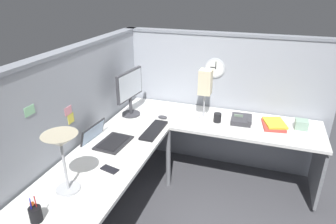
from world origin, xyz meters
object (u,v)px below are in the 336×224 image
laptop (105,139)px  desk_lamp_paper (205,84)px  monitor (130,90)px  cell_phone (110,169)px  office_phone (242,120)px  computer_mouse (163,117)px  book_stack (274,124)px  pen_cup (36,214)px  wall_clock (215,68)px  desk_lamp_dome (61,145)px  keyboard (154,130)px  coffee_mug (217,118)px  tissue_box (301,124)px

laptop → desk_lamp_paper: (0.82, -0.75, 0.36)m
monitor → cell_phone: size_ratio=3.47×
cell_phone → office_phone: size_ratio=0.67×
computer_mouse → book_stack: book_stack is taller
pen_cup → desk_lamp_paper: 1.96m
computer_mouse → pen_cup: size_ratio=0.58×
cell_phone → wall_clock: 1.67m
desk_lamp_dome → keyboard: bearing=-13.7°
pen_cup → coffee_mug: pen_cup is taller
cell_phone → desk_lamp_paper: bearing=-9.3°
monitor → keyboard: 0.55m
cell_phone → monitor: bearing=28.6°
book_stack → coffee_mug: bearing=98.6°
laptop → cell_phone: bearing=-145.6°
laptop → tissue_box: bearing=-63.3°
desk_lamp_dome → coffee_mug: (1.44, -0.80, -0.32)m
keyboard → book_stack: size_ratio=1.33×
desk_lamp_dome → desk_lamp_paper: desk_lamp_paper is taller
computer_mouse → book_stack: bearing=-80.3°
cell_phone → book_stack: size_ratio=0.45×
keyboard → desk_lamp_paper: 0.72m
desk_lamp_dome → desk_lamp_paper: bearing=-23.0°
office_phone → monitor: bearing=98.5°
coffee_mug → wall_clock: (0.39, 0.13, 0.42)m
desk_lamp_paper → office_phone: bearing=-93.2°
desk_lamp_dome → wall_clock: (1.83, -0.68, 0.10)m
desk_lamp_dome → office_phone: size_ratio=2.06×
desk_lamp_dome → tissue_box: desk_lamp_dome is taller
monitor → wall_clock: size_ratio=2.27×
computer_mouse → cell_phone: bearing=175.7°
desk_lamp_paper → tissue_box: bearing=-87.1°
monitor → cell_phone: monitor is taller
monitor → office_phone: bearing=-81.5°
laptop → desk_lamp_dome: 0.78m
coffee_mug → wall_clock: size_ratio=0.44×
tissue_box → keyboard: bearing=111.1°
cell_phone → pen_cup: bearing=178.2°
computer_mouse → tissue_box: size_ratio=0.87×
desk_lamp_paper → laptop: bearing=137.6°
keyboard → cell_phone: keyboard is taller
keyboard → wall_clock: size_ratio=1.95×
computer_mouse → desk_lamp_dome: (-1.33, 0.23, 0.35)m
laptop → computer_mouse: 0.72m
computer_mouse → desk_lamp_dome: desk_lamp_dome is taller
computer_mouse → desk_lamp_paper: size_ratio=0.20×
laptop → desk_lamp_paper: size_ratio=0.76×
keyboard → wall_clock: (0.80, -0.43, 0.46)m
keyboard → tissue_box: size_ratio=3.58×
keyboard → tissue_box: (0.53, -1.37, 0.03)m
laptop → book_stack: laptop is taller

